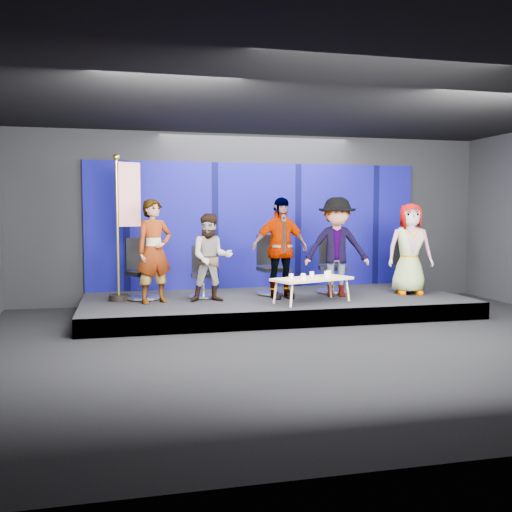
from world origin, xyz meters
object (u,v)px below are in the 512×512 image
at_px(mug_c, 312,274).
at_px(mug_d, 326,274).
at_px(panelist_e, 410,249).
at_px(coffee_table, 312,280).
at_px(mug_b, 303,276).
at_px(flag_stand, 125,223).
at_px(chair_a, 142,279).
at_px(chair_e, 406,273).
at_px(panelist_d, 337,247).
at_px(chair_b, 203,281).
at_px(panelist_c, 280,248).
at_px(mug_e, 329,273).
at_px(chair_c, 272,275).
at_px(panelist_b, 211,258).
at_px(mug_a, 291,276).
at_px(chair_d, 332,273).
at_px(panelist_a, 154,251).

xyz_separation_m(mug_c, mug_d, (0.26, -0.05, 0.00)).
xyz_separation_m(panelist_e, coffee_table, (-2.16, -0.53, -0.48)).
relative_size(mug_b, flag_stand, 0.04).
xyz_separation_m(chair_a, chair_e, (5.22, -0.03, -0.01)).
bearing_deg(panelist_d, mug_c, -132.74).
distance_m(chair_b, mug_c, 2.02).
bearing_deg(mug_c, chair_a, 163.06).
bearing_deg(chair_b, panelist_e, -2.22).
relative_size(panelist_c, mug_e, 18.13).
distance_m(panelist_e, mug_e, 1.86).
distance_m(chair_b, panelist_e, 4.01).
distance_m(chair_c, mug_b, 1.31).
relative_size(panelist_b, panelist_e, 0.89).
relative_size(panelist_d, mug_d, 19.69).
height_order(chair_c, mug_c, chair_c).
height_order(chair_b, panelist_c, panelist_c).
bearing_deg(chair_b, mug_e, -16.30).
relative_size(chair_a, panelist_c, 0.60).
bearing_deg(mug_a, panelist_c, 90.82).
bearing_deg(flag_stand, mug_b, -43.87).
bearing_deg(panelist_e, chair_a, -173.43).
relative_size(panelist_b, flag_stand, 0.60).
xyz_separation_m(panelist_c, chair_d, (1.20, 0.48, -0.55)).
relative_size(panelist_c, mug_c, 20.23).
xyz_separation_m(mug_a, mug_b, (0.19, -0.08, 0.00)).
distance_m(chair_e, mug_c, 2.45).
bearing_deg(panelist_a, chair_d, -15.14).
height_order(chair_d, mug_c, chair_d).
bearing_deg(mug_d, mug_a, -165.06).
bearing_deg(chair_e, mug_d, -143.69).
bearing_deg(chair_c, panelist_e, -21.29).
bearing_deg(chair_c, chair_e, -10.86).
bearing_deg(mug_a, mug_c, 27.70).
xyz_separation_m(mug_d, mug_e, (0.07, 0.08, 0.00)).
height_order(panelist_a, mug_e, panelist_a).
height_order(panelist_e, mug_a, panelist_e).
height_order(mug_a, mug_c, mug_c).
bearing_deg(panelist_b, chair_c, 30.07).
relative_size(panelist_a, panelist_c, 0.98).
bearing_deg(chair_a, mug_e, -38.43).
xyz_separation_m(panelist_c, chair_e, (2.76, 0.40, -0.57)).
relative_size(panelist_a, mug_d, 19.17).
height_order(mug_b, mug_d, mug_b).
height_order(panelist_a, chair_b, panelist_a).
xyz_separation_m(panelist_c, mug_d, (0.72, -0.50, -0.44)).
bearing_deg(chair_e, coffee_table, -144.41).
height_order(panelist_b, mug_b, panelist_b).
distance_m(panelist_c, flag_stand, 2.83).
distance_m(chair_d, mug_d, 1.10).
bearing_deg(mug_d, mug_c, 169.51).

